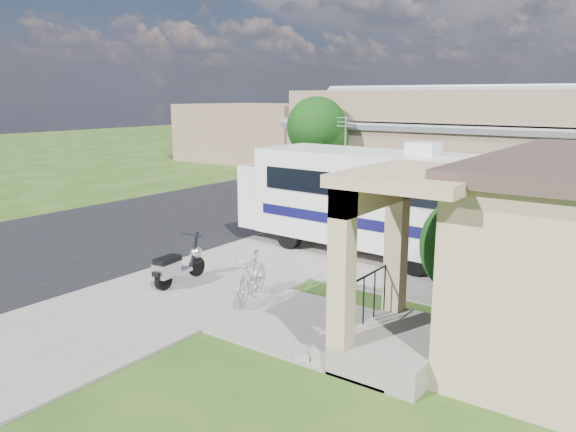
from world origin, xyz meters
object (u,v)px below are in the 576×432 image
Objects in this scene: scooter at (177,266)px; van at (380,159)px; bicycle at (252,279)px; garden_hose at (365,328)px; pickup_truck at (326,173)px; motorhome at (364,197)px; shrub at (480,242)px.

van is at bearing 98.30° from scooter.
scooter is at bearing -78.85° from van.
bicycle is 2.95m from garden_hose.
van reaches higher than pickup_truck.
scooter is 2.16m from bicycle.
motorhome is at bearing -67.53° from van.
shrub reaches higher than pickup_truck.
shrub is at bearing -30.51° from motorhome.
van is (-11.77, 18.75, -0.69)m from shrub.
scooter is at bearing -158.66° from shrub.
scooter reaches higher than bicycle.
pickup_truck is 0.99× the size of van.
van is (-0.57, 7.00, 0.04)m from pickup_truck.
motorhome is 4.39× the size of bicycle.
motorhome is 6.00m from garden_hose.
scooter is at bearing 167.94° from bicycle.
scooter is 21.93m from van.
shrub reaches higher than van.
shrub is 0.51× the size of pickup_truck.
garden_hose is at bearing -19.51° from bicycle.
scooter is 0.29× the size of pickup_truck.
motorhome is 1.27× the size of van.
motorhome is 2.53× the size of shrub.
pickup_truck is at bearing 102.62° from scooter.
bicycle is at bearing 179.81° from garden_hose.
shrub is 1.73× the size of bicycle.
garden_hose is at bearing -66.62° from van.
shrub is 5.02m from bicycle.
motorhome reaches higher than scooter.
shrub is 3.08m from garden_hose.
bicycle is 0.29× the size of pickup_truck.
bicycle is at bearing -152.52° from shrub.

